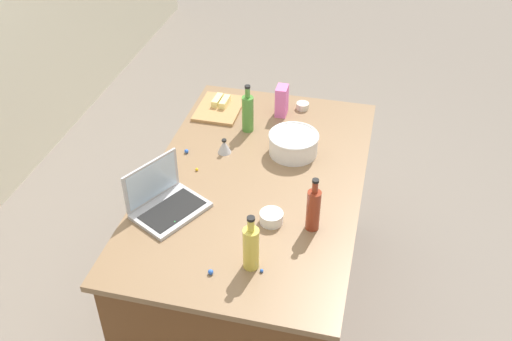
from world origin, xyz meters
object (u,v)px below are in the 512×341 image
bottle_oil (251,247)px  ramekin_medium (271,218)px  laptop (165,201)px  ramekin_small (303,106)px  kitchen_timer (224,146)px  bottle_olive (248,113)px  butter_stick_left (225,102)px  cutting_board (219,108)px  candy_bag (282,101)px  mixing_bowl_large (293,143)px  bottle_soy (313,209)px  butter_stick_right (217,100)px

bottle_oil → ramekin_medium: bearing=-4.8°
laptop → ramekin_small: bearing=-24.4°
laptop → kitchen_timer: laptop is taller
bottle_olive → butter_stick_left: bottle_olive is taller
cutting_board → candy_bag: 0.36m
laptop → candy_bag: size_ratio=2.22×
laptop → bottle_oil: 0.52m
butter_stick_left → kitchen_timer: size_ratio=1.43×
bottle_oil → cutting_board: bottle_oil is taller
cutting_board → ramekin_medium: size_ratio=2.98×
bottle_olive → mixing_bowl_large: bearing=-118.6°
bottle_oil → candy_bag: bottle_oil is taller
cutting_board → mixing_bowl_large: bearing=-122.8°
bottle_olive → ramekin_small: size_ratio=3.78×
bottle_soy → cutting_board: bottle_soy is taller
cutting_board → candy_bag: size_ratio=1.81×
mixing_bowl_large → ramekin_small: mixing_bowl_large is taller
ramekin_small → bottle_oil: bearing=-179.6°
butter_stick_left → butter_stick_right: same height
butter_stick_right → kitchen_timer: kitchen_timer is taller
bottle_olive → cutting_board: size_ratio=0.87×
cutting_board → ramekin_medium: 0.97m
laptop → mixing_bowl_large: (0.56, -0.48, 0.01)m
ramekin_small → kitchen_timer: kitchen_timer is taller
ramekin_medium → butter_stick_left: bearing=27.8°
bottle_soy → bottle_oil: bearing=144.3°
bottle_soy → candy_bag: 0.93m
bottle_soy → butter_stick_right: bottle_soy is taller
bottle_soy → butter_stick_right: size_ratio=2.39×
bottle_oil → ramekin_small: size_ratio=3.67×
bottle_olive → kitchen_timer: 0.25m
ramekin_medium → cutting_board: bearing=29.9°
candy_bag → ramekin_medium: bearing=-171.3°
laptop → bottle_olive: bottle_olive is taller
bottle_soy → ramekin_small: 0.99m
bottle_oil → butter_stick_left: (1.15, 0.44, -0.07)m
candy_bag → laptop: bearing=159.1°
bottle_oil → ramekin_medium: (0.27, -0.02, -0.08)m
bottle_olive → ramekin_small: bearing=-41.0°
laptop → bottle_olive: (0.71, -0.20, 0.06)m
kitchen_timer → bottle_oil: bearing=-156.3°
butter_stick_left → ramekin_medium: size_ratio=1.07×
mixing_bowl_large → ramekin_medium: 0.53m
bottle_soy → mixing_bowl_large: bearing=19.1°
bottle_soy → candy_bag: bearing=19.7°
mixing_bowl_large → cutting_board: (0.31, 0.48, -0.05)m
bottle_oil → butter_stick_right: (1.16, 0.48, -0.07)m
bottle_soy → bottle_oil: (-0.28, 0.20, -0.00)m
bottle_oil → candy_bag: 1.16m
mixing_bowl_large → butter_stick_left: bearing=53.1°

